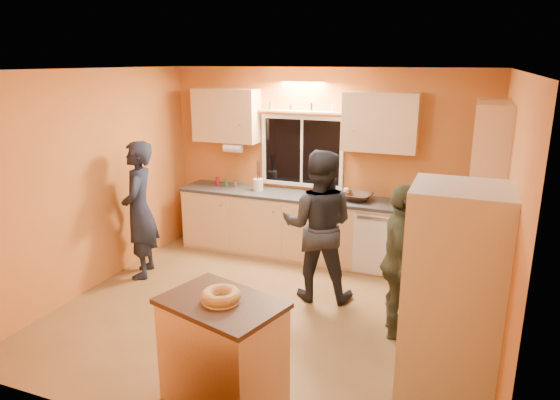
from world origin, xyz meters
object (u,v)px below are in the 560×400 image
at_px(person_left, 139,210).
at_px(person_center, 318,226).
at_px(refrigerator, 452,298).
at_px(person_right, 400,262).
at_px(island, 223,352).

distance_m(person_left, person_center, 2.29).
bearing_deg(refrigerator, person_center, 137.56).
bearing_deg(person_left, person_right, 61.07).
height_order(refrigerator, person_left, refrigerator).
xyz_separation_m(person_left, person_center, (2.28, 0.22, 0.00)).
bearing_deg(island, person_center, 102.26).
bearing_deg(person_center, refrigerator, 127.83).
xyz_separation_m(island, person_right, (1.14, 1.56, 0.32)).
xyz_separation_m(refrigerator, person_left, (-3.79, 1.16, -0.03)).
bearing_deg(person_left, refrigerator, 49.14).
relative_size(island, person_center, 0.61).
bearing_deg(person_right, person_center, 49.98).
relative_size(refrigerator, island, 1.68).
height_order(island, person_center, person_center).
bearing_deg(person_right, refrigerator, -161.81).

